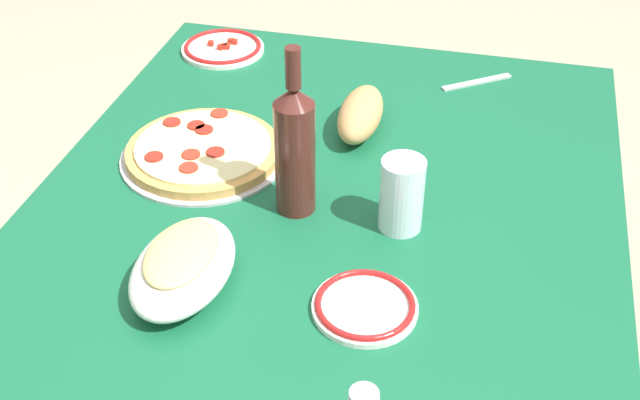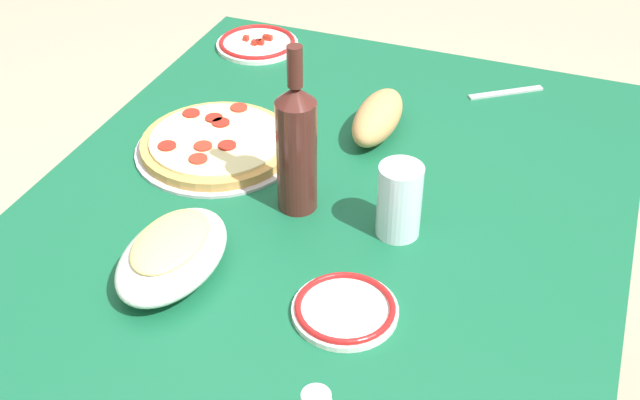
{
  "view_description": "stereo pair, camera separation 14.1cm",
  "coord_description": "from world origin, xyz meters",
  "px_view_note": "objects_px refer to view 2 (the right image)",
  "views": [
    {
      "loc": [
        -1.1,
        -0.27,
        1.61
      ],
      "look_at": [
        0.0,
        0.0,
        0.76
      ],
      "focal_mm": 45.8,
      "sensor_mm": 36.0,
      "label": 1
    },
    {
      "loc": [
        -1.06,
        -0.4,
        1.61
      ],
      "look_at": [
        0.0,
        0.0,
        0.76
      ],
      "focal_mm": 45.8,
      "sensor_mm": 36.0,
      "label": 2
    }
  ],
  "objects_px": {
    "bread_loaf": "(378,117)",
    "side_plate_near": "(257,43)",
    "baked_pasta_dish": "(172,253)",
    "side_plate_far": "(345,309)",
    "wine_bottle": "(296,146)",
    "dining_table": "(320,258)",
    "water_glass": "(399,201)",
    "pepperoni_pizza": "(217,144)"
  },
  "relations": [
    {
      "from": "pepperoni_pizza",
      "to": "bread_loaf",
      "type": "relative_size",
      "value": 1.6
    },
    {
      "from": "wine_bottle",
      "to": "dining_table",
      "type": "bearing_deg",
      "value": -100.38
    },
    {
      "from": "wine_bottle",
      "to": "bread_loaf",
      "type": "height_order",
      "value": "wine_bottle"
    },
    {
      "from": "wine_bottle",
      "to": "side_plate_far",
      "type": "distance_m",
      "value": 0.3
    },
    {
      "from": "water_glass",
      "to": "baked_pasta_dish",
      "type": "bearing_deg",
      "value": 126.51
    },
    {
      "from": "side_plate_near",
      "to": "bread_loaf",
      "type": "bearing_deg",
      "value": -124.81
    },
    {
      "from": "side_plate_far",
      "to": "baked_pasta_dish",
      "type": "bearing_deg",
      "value": 92.03
    },
    {
      "from": "side_plate_far",
      "to": "bread_loaf",
      "type": "relative_size",
      "value": 0.81
    },
    {
      "from": "baked_pasta_dish",
      "to": "bread_loaf",
      "type": "relative_size",
      "value": 1.2
    },
    {
      "from": "side_plate_far",
      "to": "wine_bottle",
      "type": "bearing_deg",
      "value": 37.0
    },
    {
      "from": "side_plate_near",
      "to": "baked_pasta_dish",
      "type": "bearing_deg",
      "value": -164.89
    },
    {
      "from": "wine_bottle",
      "to": "side_plate_far",
      "type": "relative_size",
      "value": 1.91
    },
    {
      "from": "water_glass",
      "to": "side_plate_near",
      "type": "height_order",
      "value": "water_glass"
    },
    {
      "from": "side_plate_near",
      "to": "side_plate_far",
      "type": "height_order",
      "value": "side_plate_near"
    },
    {
      "from": "water_glass",
      "to": "bread_loaf",
      "type": "height_order",
      "value": "water_glass"
    },
    {
      "from": "pepperoni_pizza",
      "to": "baked_pasta_dish",
      "type": "distance_m",
      "value": 0.36
    },
    {
      "from": "dining_table",
      "to": "baked_pasta_dish",
      "type": "xyz_separation_m",
      "value": [
        -0.23,
        0.16,
        0.14
      ]
    },
    {
      "from": "pepperoni_pizza",
      "to": "water_glass",
      "type": "bearing_deg",
      "value": -106.5
    },
    {
      "from": "bread_loaf",
      "to": "side_plate_far",
      "type": "bearing_deg",
      "value": -167.59
    },
    {
      "from": "dining_table",
      "to": "baked_pasta_dish",
      "type": "bearing_deg",
      "value": 144.24
    },
    {
      "from": "baked_pasta_dish",
      "to": "wine_bottle",
      "type": "relative_size",
      "value": 0.77
    },
    {
      "from": "pepperoni_pizza",
      "to": "baked_pasta_dish",
      "type": "xyz_separation_m",
      "value": [
        -0.34,
        -0.1,
        0.03
      ]
    },
    {
      "from": "side_plate_near",
      "to": "bread_loaf",
      "type": "xyz_separation_m",
      "value": [
        -0.27,
        -0.39,
        0.03
      ]
    },
    {
      "from": "water_glass",
      "to": "side_plate_near",
      "type": "distance_m",
      "value": 0.76
    },
    {
      "from": "side_plate_far",
      "to": "dining_table",
      "type": "bearing_deg",
      "value": 29.74
    },
    {
      "from": "side_plate_far",
      "to": "pepperoni_pizza",
      "type": "bearing_deg",
      "value": 48.96
    },
    {
      "from": "baked_pasta_dish",
      "to": "water_glass",
      "type": "relative_size",
      "value": 1.81
    },
    {
      "from": "wine_bottle",
      "to": "bread_loaf",
      "type": "bearing_deg",
      "value": -11.81
    },
    {
      "from": "water_glass",
      "to": "wine_bottle",
      "type": "bearing_deg",
      "value": 87.05
    },
    {
      "from": "bread_loaf",
      "to": "side_plate_near",
      "type": "bearing_deg",
      "value": 55.19
    },
    {
      "from": "wine_bottle",
      "to": "side_plate_near",
      "type": "height_order",
      "value": "wine_bottle"
    },
    {
      "from": "baked_pasta_dish",
      "to": "side_plate_near",
      "type": "relative_size",
      "value": 1.23
    },
    {
      "from": "dining_table",
      "to": "side_plate_far",
      "type": "xyz_separation_m",
      "value": [
        -0.22,
        -0.12,
        0.11
      ]
    },
    {
      "from": "baked_pasta_dish",
      "to": "side_plate_far",
      "type": "xyz_separation_m",
      "value": [
        0.01,
        -0.29,
        -0.03
      ]
    },
    {
      "from": "water_glass",
      "to": "side_plate_far",
      "type": "bearing_deg",
      "value": 175.33
    },
    {
      "from": "baked_pasta_dish",
      "to": "wine_bottle",
      "type": "bearing_deg",
      "value": -26.55
    },
    {
      "from": "side_plate_far",
      "to": "side_plate_near",
      "type": "bearing_deg",
      "value": 32.79
    },
    {
      "from": "baked_pasta_dish",
      "to": "water_glass",
      "type": "height_order",
      "value": "water_glass"
    },
    {
      "from": "baked_pasta_dish",
      "to": "side_plate_far",
      "type": "height_order",
      "value": "baked_pasta_dish"
    },
    {
      "from": "side_plate_near",
      "to": "bread_loaf",
      "type": "distance_m",
      "value": 0.47
    },
    {
      "from": "baked_pasta_dish",
      "to": "pepperoni_pizza",
      "type": "bearing_deg",
      "value": 15.71
    },
    {
      "from": "pepperoni_pizza",
      "to": "baked_pasta_dish",
      "type": "height_order",
      "value": "baked_pasta_dish"
    }
  ]
}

